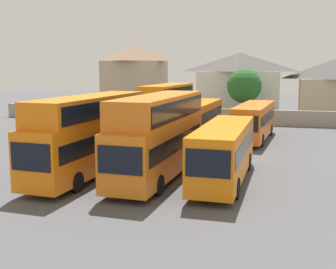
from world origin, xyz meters
TOP-DOWN VIEW (x-y plane):
  - ground at (0.00, 18.00)m, footprint 140.00×140.00m
  - depot_boundary_wall at (0.00, 25.77)m, footprint 56.00×0.50m
  - bus_1 at (-4.11, -0.16)m, footprint 3.21×11.94m
  - bus_2 at (0.18, 0.26)m, footprint 3.13×11.49m
  - bus_3 at (4.09, 0.24)m, footprint 2.63×10.40m
  - bus_4 at (-3.56, 15.89)m, footprint 3.12×10.66m
  - bus_5 at (-0.40, 16.05)m, footprint 2.90×10.67m
  - bus_6 at (4.79, 15.44)m, footprint 3.37×10.89m
  - house_terrace_left at (-13.68, 35.69)m, footprint 8.19×8.25m
  - house_terrace_centre at (1.50, 34.80)m, footprint 11.13×6.79m
  - tree_behind_wall at (2.72, 28.27)m, footprint 4.11×4.11m

SIDE VIEW (x-z plane):
  - ground at x=0.00m, z-range 0.00..0.00m
  - depot_boundary_wall at x=0.00m, z-range 0.00..1.80m
  - bus_6 at x=4.79m, z-range 0.24..3.51m
  - bus_5 at x=-0.40m, z-range 0.24..3.54m
  - bus_3 at x=4.09m, z-range 0.24..3.55m
  - bus_1 at x=-4.11m, z-range 0.31..5.17m
  - bus_4 at x=-3.56m, z-range 0.31..5.25m
  - bus_2 at x=0.18m, z-range 0.31..5.26m
  - house_terrace_centre at x=1.50m, z-range 0.09..8.61m
  - tree_behind_wall at x=2.72m, z-range 1.14..7.57m
  - house_terrace_left at x=-13.68m, z-range 0.09..9.84m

